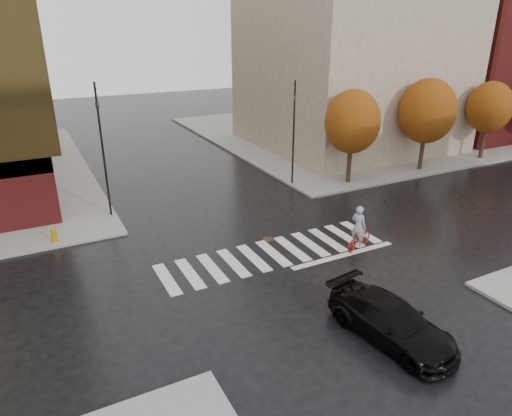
# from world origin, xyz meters

# --- Properties ---
(ground) EXTENTS (120.00, 120.00, 0.00)m
(ground) POSITION_xyz_m (0.00, 0.00, 0.00)
(ground) COLOR black
(ground) RESTS_ON ground
(sidewalk_ne) EXTENTS (30.00, 30.00, 0.15)m
(sidewalk_ne) POSITION_xyz_m (21.00, 21.00, 0.07)
(sidewalk_ne) COLOR gray
(sidewalk_ne) RESTS_ON ground
(crosswalk) EXTENTS (12.00, 3.00, 0.01)m
(crosswalk) POSITION_xyz_m (0.00, 0.50, 0.01)
(crosswalk) COLOR silver
(crosswalk) RESTS_ON ground
(building_ne_tan) EXTENTS (16.00, 16.00, 18.00)m
(building_ne_tan) POSITION_xyz_m (17.00, 17.00, 9.15)
(building_ne_tan) COLOR gray
(building_ne_tan) RESTS_ON sidewalk_ne
(building_ne_brick) EXTENTS (14.00, 14.00, 14.00)m
(building_ne_brick) POSITION_xyz_m (33.00, 16.00, 7.15)
(building_ne_brick) COLOR maroon
(building_ne_brick) RESTS_ON sidewalk_ne
(tree_ne_a) EXTENTS (3.80, 3.80, 6.50)m
(tree_ne_a) POSITION_xyz_m (10.00, 7.40, 4.46)
(tree_ne_a) COLOR black
(tree_ne_a) RESTS_ON sidewalk_ne
(tree_ne_b) EXTENTS (4.20, 4.20, 6.89)m
(tree_ne_b) POSITION_xyz_m (17.00, 7.40, 4.62)
(tree_ne_b) COLOR black
(tree_ne_b) RESTS_ON sidewalk_ne
(tree_ne_c) EXTENTS (3.60, 3.60, 6.31)m
(tree_ne_c) POSITION_xyz_m (24.00, 7.40, 4.37)
(tree_ne_c) COLOR black
(tree_ne_c) RESTS_ON sidewalk_ne
(sedan) EXTENTS (2.77, 5.35, 1.48)m
(sedan) POSITION_xyz_m (0.50, -7.24, 0.74)
(sedan) COLOR black
(sedan) RESTS_ON ground
(cyclist) EXTENTS (2.17, 1.36, 2.33)m
(cyclist) POSITION_xyz_m (4.11, -1.00, 0.79)
(cyclist) COLOR maroon
(cyclist) RESTS_ON ground
(traffic_light_nw) EXTENTS (0.23, 0.21, 7.66)m
(traffic_light_nw) POSITION_xyz_m (-6.30, 9.00, 4.55)
(traffic_light_nw) COLOR black
(traffic_light_nw) RESTS_ON sidewalk_nw
(traffic_light_ne) EXTENTS (0.20, 0.22, 7.11)m
(traffic_light_ne) POSITION_xyz_m (6.30, 9.00, 4.18)
(traffic_light_ne) COLOR black
(traffic_light_ne) RESTS_ON sidewalk_ne
(fire_hydrant) EXTENTS (0.29, 0.29, 0.82)m
(fire_hydrant) POSITION_xyz_m (-9.62, 6.50, 0.60)
(fire_hydrant) COLOR #BF7B0B
(fire_hydrant) RESTS_ON sidewalk_nw
(manhole) EXTENTS (0.81, 0.81, 0.01)m
(manhole) POSITION_xyz_m (0.56, 2.00, 0.01)
(manhole) COLOR #4C341B
(manhole) RESTS_ON ground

